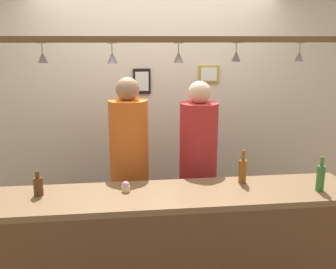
% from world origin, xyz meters
% --- Properties ---
extents(back_wall, '(4.40, 0.06, 2.60)m').
position_xyz_m(back_wall, '(0.00, 1.10, 1.30)').
color(back_wall, beige).
rests_on(back_wall, ground_plane).
extents(bar_counter, '(2.70, 0.55, 0.96)m').
position_xyz_m(bar_counter, '(0.00, -0.50, 0.65)').
color(bar_counter, brown).
rests_on(bar_counter, ground_plane).
extents(overhead_glass_rack, '(2.20, 0.36, 0.04)m').
position_xyz_m(overhead_glass_rack, '(0.00, -0.30, 2.05)').
color(overhead_glass_rack, brown).
extents(hanging_wineglass_far_left, '(0.07, 0.07, 0.13)m').
position_xyz_m(hanging_wineglass_far_left, '(-0.88, -0.27, 1.94)').
color(hanging_wineglass_far_left, silver).
rests_on(hanging_wineglass_far_left, overhead_glass_rack).
extents(hanging_wineglass_left, '(0.07, 0.07, 0.13)m').
position_xyz_m(hanging_wineglass_left, '(-0.42, -0.36, 1.94)').
color(hanging_wineglass_left, silver).
rests_on(hanging_wineglass_left, overhead_glass_rack).
extents(hanging_wineglass_center_left, '(0.07, 0.07, 0.13)m').
position_xyz_m(hanging_wineglass_center_left, '(0.02, -0.34, 1.94)').
color(hanging_wineglass_center_left, silver).
rests_on(hanging_wineglass_center_left, overhead_glass_rack).
extents(hanging_wineglass_center, '(0.07, 0.07, 0.13)m').
position_xyz_m(hanging_wineglass_center, '(0.45, -0.24, 1.94)').
color(hanging_wineglass_center, silver).
rests_on(hanging_wineglass_center, overhead_glass_rack).
extents(hanging_wineglass_center_right, '(0.07, 0.07, 0.13)m').
position_xyz_m(hanging_wineglass_center_right, '(0.90, -0.28, 1.94)').
color(hanging_wineglass_center_right, silver).
rests_on(hanging_wineglass_center_right, overhead_glass_rack).
extents(person_left_orange_shirt, '(0.34, 0.34, 1.74)m').
position_xyz_m(person_left_orange_shirt, '(-0.32, 0.32, 1.05)').
color(person_left_orange_shirt, '#2D334C').
rests_on(person_left_orange_shirt, ground_plane).
extents(person_right_red_shirt, '(0.34, 0.34, 1.70)m').
position_xyz_m(person_right_red_shirt, '(0.30, 0.32, 1.03)').
color(person_right_red_shirt, '#2D334C').
rests_on(person_right_red_shirt, ground_plane).
extents(bottle_beer_green_import, '(0.06, 0.06, 0.26)m').
position_xyz_m(bottle_beer_green_import, '(1.07, -0.44, 1.06)').
color(bottle_beer_green_import, '#336B2D').
rests_on(bottle_beer_green_import, bar_counter).
extents(bottle_beer_amber_tall, '(0.06, 0.06, 0.26)m').
position_xyz_m(bottle_beer_amber_tall, '(0.55, -0.21, 1.06)').
color(bottle_beer_amber_tall, brown).
rests_on(bottle_beer_amber_tall, bar_counter).
extents(bottle_beer_brown_stubby, '(0.07, 0.07, 0.18)m').
position_xyz_m(bottle_beer_brown_stubby, '(-0.98, -0.27, 1.03)').
color(bottle_beer_brown_stubby, '#512D14').
rests_on(bottle_beer_brown_stubby, bar_counter).
extents(cupcake, '(0.06, 0.06, 0.08)m').
position_xyz_m(cupcake, '(-0.36, -0.28, 0.99)').
color(cupcake, beige).
rests_on(cupcake, bar_counter).
extents(picture_frame_crest, '(0.18, 0.02, 0.26)m').
position_xyz_m(picture_frame_crest, '(-0.16, 1.06, 1.62)').
color(picture_frame_crest, black).
rests_on(picture_frame_crest, back_wall).
extents(picture_frame_upper_small, '(0.22, 0.02, 0.18)m').
position_xyz_m(picture_frame_upper_small, '(0.55, 1.06, 1.69)').
color(picture_frame_upper_small, '#B29338').
rests_on(picture_frame_upper_small, back_wall).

